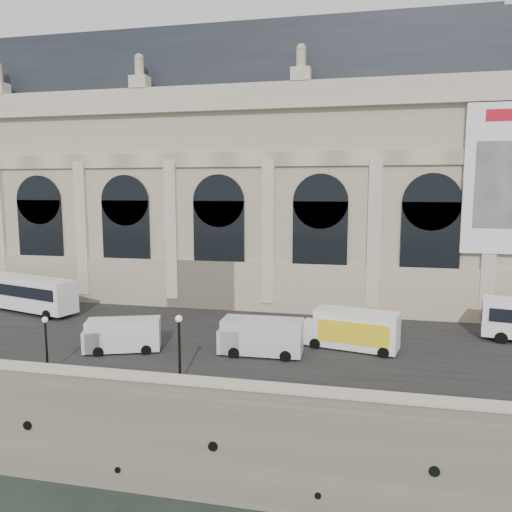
{
  "coord_description": "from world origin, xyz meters",
  "views": [
    {
      "loc": [
        10.05,
        -25.61,
        18.14
      ],
      "look_at": [
        -0.26,
        22.0,
        11.6
      ],
      "focal_mm": 35.0,
      "sensor_mm": 36.0,
      "label": 1
    }
  ],
  "objects_px": {
    "box_truck": "(351,330)",
    "lamp_right": "(179,350)",
    "bus_left": "(25,293)",
    "van_c": "(257,337)",
    "van_b": "(119,335)",
    "lamp_left": "(46,345)"
  },
  "relations": [
    {
      "from": "bus_left",
      "to": "lamp_right",
      "type": "xyz_separation_m",
      "value": [
        21.59,
        -14.21,
        0.22
      ]
    },
    {
      "from": "van_b",
      "to": "lamp_right",
      "type": "relative_size",
      "value": 1.34
    },
    {
      "from": "bus_left",
      "to": "box_truck",
      "type": "xyz_separation_m",
      "value": [
        31.85,
        -4.84,
        -0.49
      ]
    },
    {
      "from": "box_truck",
      "to": "van_b",
      "type": "bearing_deg",
      "value": -165.5
    },
    {
      "from": "box_truck",
      "to": "lamp_right",
      "type": "bearing_deg",
      "value": -137.59
    },
    {
      "from": "van_b",
      "to": "box_truck",
      "type": "bearing_deg",
      "value": 14.5
    },
    {
      "from": "van_c",
      "to": "lamp_right",
      "type": "relative_size",
      "value": 1.38
    },
    {
      "from": "box_truck",
      "to": "lamp_right",
      "type": "distance_m",
      "value": 13.92
    },
    {
      "from": "box_truck",
      "to": "van_c",
      "type": "bearing_deg",
      "value": -156.66
    },
    {
      "from": "bus_left",
      "to": "van_c",
      "type": "distance_m",
      "value": 26.32
    },
    {
      "from": "lamp_right",
      "to": "bus_left",
      "type": "bearing_deg",
      "value": 146.64
    },
    {
      "from": "bus_left",
      "to": "van_b",
      "type": "distance_m",
      "value": 17.52
    },
    {
      "from": "bus_left",
      "to": "lamp_left",
      "type": "bearing_deg",
      "value": -49.27
    },
    {
      "from": "bus_left",
      "to": "van_b",
      "type": "height_order",
      "value": "bus_left"
    },
    {
      "from": "van_b",
      "to": "lamp_left",
      "type": "bearing_deg",
      "value": -116.25
    },
    {
      "from": "lamp_left",
      "to": "box_truck",
      "type": "bearing_deg",
      "value": 26.0
    },
    {
      "from": "van_b",
      "to": "van_c",
      "type": "height_order",
      "value": "van_c"
    },
    {
      "from": "van_b",
      "to": "lamp_right",
      "type": "height_order",
      "value": "lamp_right"
    },
    {
      "from": "van_c",
      "to": "box_truck",
      "type": "height_order",
      "value": "box_truck"
    },
    {
      "from": "bus_left",
      "to": "lamp_right",
      "type": "distance_m",
      "value": 25.85
    },
    {
      "from": "box_truck",
      "to": "lamp_right",
      "type": "relative_size",
      "value": 1.74
    },
    {
      "from": "van_c",
      "to": "lamp_left",
      "type": "relative_size",
      "value": 1.59
    }
  ]
}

